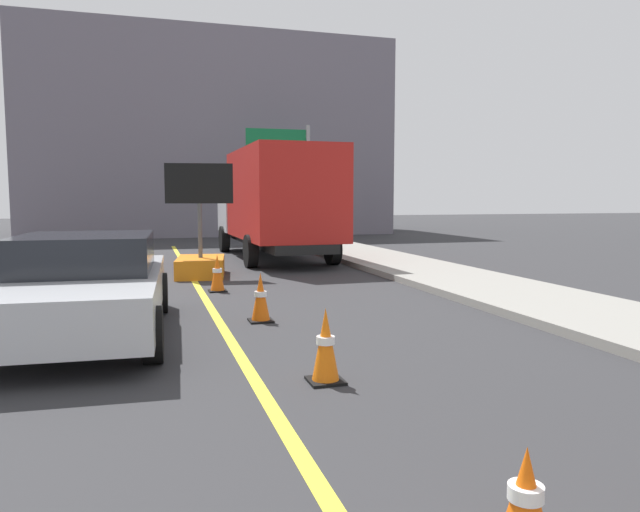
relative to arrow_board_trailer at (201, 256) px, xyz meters
The scene contains 10 objects.
lane_center_stripe 8.80m from the arrow_board_trailer, 91.47° to the right, with size 0.14×36.00×0.01m, color yellow.
arrow_board_trailer is the anchor object (origin of this frame).
box_truck 4.50m from the arrow_board_trailer, 52.94° to the left, with size 2.69×7.78×3.28m.
pickup_car 6.22m from the arrow_board_trailer, 109.46° to the right, with size 2.30×4.70×1.38m.
highway_guide_sign 11.90m from the arrow_board_trailer, 65.31° to the left, with size 2.79×0.18×5.00m.
far_building_block 19.25m from the arrow_board_trailer, 83.31° to the left, with size 18.07×9.14×9.94m, color slate.
traffic_cone_near_sign 11.82m from the arrow_board_trailer, 87.03° to the right, with size 0.36×0.36×0.59m.
traffic_cone_mid_lane 8.73m from the arrow_board_trailer, 86.98° to the right, with size 0.36×0.36×0.77m.
traffic_cone_far_lane 5.62m from the arrow_board_trailer, 86.03° to the right, with size 0.36×0.36×0.75m.
traffic_cone_curbside 2.50m from the arrow_board_trailer, 87.62° to the right, with size 0.36×0.36×0.76m.
Camera 1 is at (-1.05, 0.46, 1.88)m, focal length 32.99 mm.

